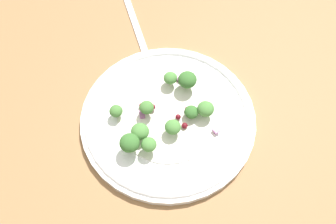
# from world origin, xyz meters

# --- Properties ---
(ground_plane) EXTENTS (1.80, 1.80, 0.02)m
(ground_plane) POSITION_xyz_m (0.00, 0.00, -0.01)
(ground_plane) COLOR olive
(plate) EXTENTS (0.27, 0.27, 0.02)m
(plate) POSITION_xyz_m (0.02, 0.02, 0.01)
(plate) COLOR white
(plate) RESTS_ON ground_plane
(dressing_pool) EXTENTS (0.16, 0.16, 0.00)m
(dressing_pool) POSITION_xyz_m (0.02, 0.02, 0.01)
(dressing_pool) COLOR white
(dressing_pool) RESTS_ON plate
(broccoli_floret_0) EXTENTS (0.02, 0.02, 0.02)m
(broccoli_floret_0) POSITION_xyz_m (0.08, -0.01, 0.03)
(broccoli_floret_0) COLOR #9EC684
(broccoli_floret_0) RESTS_ON plate
(broccoli_floret_1) EXTENTS (0.02, 0.02, 0.02)m
(broccoli_floret_1) POSITION_xyz_m (0.02, 0.05, 0.03)
(broccoli_floret_1) COLOR #ADD18E
(broccoli_floret_1) RESTS_ON plate
(broccoli_floret_2) EXTENTS (0.03, 0.03, 0.03)m
(broccoli_floret_2) POSITION_xyz_m (0.02, 0.08, 0.03)
(broccoli_floret_2) COLOR #9EC684
(broccoli_floret_2) RESTS_ON plate
(broccoli_floret_3) EXTENTS (0.02, 0.02, 0.02)m
(broccoli_floret_3) POSITION_xyz_m (0.05, 0.02, 0.03)
(broccoli_floret_3) COLOR #8EB77A
(broccoli_floret_3) RESTS_ON plate
(broccoli_floret_4) EXTENTS (0.02, 0.02, 0.02)m
(broccoli_floret_4) POSITION_xyz_m (-0.04, 0.02, 0.03)
(broccoli_floret_4) COLOR #ADD18E
(broccoli_floret_4) RESTS_ON plate
(broccoli_floret_5) EXTENTS (0.02, 0.02, 0.02)m
(broccoli_floret_5) POSITION_xyz_m (0.02, -0.02, 0.03)
(broccoli_floret_5) COLOR #8EB77A
(broccoli_floret_5) RESTS_ON plate
(broccoli_floret_6) EXTENTS (0.03, 0.03, 0.03)m
(broccoli_floret_6) POSITION_xyz_m (0.08, -0.04, 0.04)
(broccoli_floret_6) COLOR #ADD18E
(broccoli_floret_6) RESTS_ON plate
(broccoli_floret_7) EXTENTS (0.03, 0.03, 0.03)m
(broccoli_floret_7) POSITION_xyz_m (0.06, -0.02, 0.03)
(broccoli_floret_7) COLOR #9EC684
(broccoli_floret_7) RESTS_ON plate
(broccoli_floret_8) EXTENTS (0.02, 0.02, 0.02)m
(broccoli_floret_8) POSITION_xyz_m (0.02, -0.06, 0.03)
(broccoli_floret_8) COLOR #ADD18E
(broccoli_floret_8) RESTS_ON plate
(broccoli_floret_9) EXTENTS (0.03, 0.03, 0.03)m
(broccoli_floret_9) POSITION_xyz_m (-0.03, 0.05, 0.04)
(broccoli_floret_9) COLOR #9EC684
(broccoli_floret_9) RESTS_ON plate
(cranberry_0) EXTENTS (0.01, 0.01, 0.01)m
(cranberry_0) POSITION_xyz_m (0.03, 0.03, 0.02)
(cranberry_0) COLOR maroon
(cranberry_0) RESTS_ON plate
(cranberry_1) EXTENTS (0.01, 0.01, 0.01)m
(cranberry_1) POSITION_xyz_m (0.01, -0.02, 0.02)
(cranberry_1) COLOR maroon
(cranberry_1) RESTS_ON plate
(cranberry_2) EXTENTS (0.01, 0.01, 0.01)m
(cranberry_2) POSITION_xyz_m (0.02, 0.07, 0.02)
(cranberry_2) COLOR maroon
(cranberry_2) RESTS_ON plate
(cranberry_3) EXTENTS (0.01, 0.01, 0.01)m
(cranberry_3) POSITION_xyz_m (0.02, 0.05, 0.02)
(cranberry_3) COLOR maroon
(cranberry_3) RESTS_ON plate
(cranberry_4) EXTENTS (0.01, 0.01, 0.01)m
(cranberry_4) POSITION_xyz_m (0.01, -0.01, 0.02)
(cranberry_4) COLOR maroon
(cranberry_4) RESTS_ON plate
(cranberry_5) EXTENTS (0.01, 0.01, 0.01)m
(cranberry_5) POSITION_xyz_m (0.04, 0.04, 0.02)
(cranberry_5) COLOR maroon
(cranberry_5) RESTS_ON plate
(onion_bit_0) EXTENTS (0.01, 0.01, 0.01)m
(onion_bit_0) POSITION_xyz_m (0.05, 0.09, 0.02)
(onion_bit_0) COLOR #A35B93
(onion_bit_0) RESTS_ON plate
(onion_bit_1) EXTENTS (0.02, 0.02, 0.00)m
(onion_bit_1) POSITION_xyz_m (-0.04, 0.04, 0.02)
(onion_bit_1) COLOR #843D75
(onion_bit_1) RESTS_ON plate
(onion_bit_2) EXTENTS (0.01, 0.01, 0.00)m
(onion_bit_2) POSITION_xyz_m (0.02, -0.02, 0.02)
(onion_bit_2) COLOR #A35B93
(onion_bit_2) RESTS_ON plate
(onion_bit_3) EXTENTS (0.01, 0.01, 0.00)m
(onion_bit_3) POSITION_xyz_m (0.05, -0.02, 0.02)
(onion_bit_3) COLOR #934C84
(onion_bit_3) RESTS_ON plate
(fork) EXTENTS (0.18, 0.07, 0.01)m
(fork) POSITION_xyz_m (-0.15, -0.03, 0.00)
(fork) COLOR silver
(fork) RESTS_ON ground_plane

